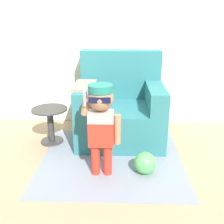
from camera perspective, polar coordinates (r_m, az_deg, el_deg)
The scene contains 7 objects.
ground_plane at distance 3.10m, azimuth -1.04°, elevation -7.37°, with size 10.00×10.00×0.00m, color #998466.
wall_back at distance 3.56m, azimuth -0.51°, elevation 18.02°, with size 10.00×0.05×2.60m.
armchair at distance 3.19m, azimuth 1.77°, elevation 0.69°, with size 1.02×0.89×1.04m.
person_child at distance 2.33m, azimuth -2.39°, elevation -1.04°, with size 0.36×0.27×0.88m.
side_table at distance 3.17m, azimuth -13.25°, elevation -2.12°, with size 0.41×0.41×0.43m.
rug at distance 2.83m, azimuth -0.07°, elevation -10.11°, with size 1.47×1.41×0.01m.
toy_ball at distance 2.57m, azimuth 7.22°, elevation -10.96°, with size 0.21×0.21×0.21m.
Camera 1 is at (0.14, -2.75, 1.42)m, focal length 42.00 mm.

